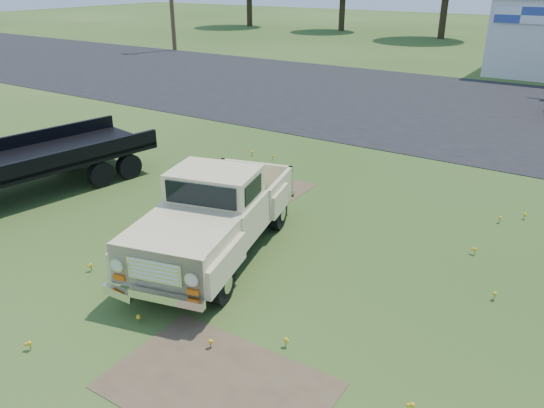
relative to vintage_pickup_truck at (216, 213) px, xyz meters
The scene contains 6 objects.
ground 1.21m from the vintage_pickup_truck, ahead, with size 140.00×140.00×0.00m, color #274516.
asphalt_lot 15.12m from the vintage_pickup_truck, 86.94° to the left, with size 90.00×14.00×0.02m, color black.
dirt_patch_a 3.83m from the vintage_pickup_truck, 51.80° to the right, with size 3.00×2.00×0.01m, color brown.
dirt_patch_b 3.87m from the vintage_pickup_truck, 108.51° to the left, with size 2.20×1.60×0.01m, color brown.
vintage_pickup_truck is the anchor object (origin of this frame).
flatbed_trailer 6.09m from the vintage_pickup_truck, behind, with size 2.34×7.01×1.91m, color black, non-canonical shape.
Camera 1 is at (5.16, -7.34, 5.20)m, focal length 35.00 mm.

